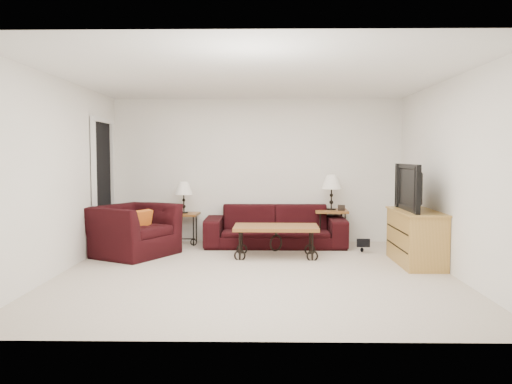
# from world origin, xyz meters

# --- Properties ---
(ground) EXTENTS (5.00, 5.00, 0.00)m
(ground) POSITION_xyz_m (0.00, 0.00, 0.00)
(ground) COLOR beige
(ground) RESTS_ON ground
(wall_back) EXTENTS (5.00, 0.02, 2.50)m
(wall_back) POSITION_xyz_m (0.00, 2.50, 1.25)
(wall_back) COLOR white
(wall_back) RESTS_ON ground
(wall_front) EXTENTS (5.00, 0.02, 2.50)m
(wall_front) POSITION_xyz_m (0.00, -2.50, 1.25)
(wall_front) COLOR white
(wall_front) RESTS_ON ground
(wall_left) EXTENTS (0.02, 5.00, 2.50)m
(wall_left) POSITION_xyz_m (-2.50, 0.00, 1.25)
(wall_left) COLOR white
(wall_left) RESTS_ON ground
(wall_right) EXTENTS (0.02, 5.00, 2.50)m
(wall_right) POSITION_xyz_m (2.50, 0.00, 1.25)
(wall_right) COLOR white
(wall_right) RESTS_ON ground
(ceiling) EXTENTS (5.00, 5.00, 0.00)m
(ceiling) POSITION_xyz_m (0.00, 0.00, 2.50)
(ceiling) COLOR white
(ceiling) RESTS_ON wall_back
(doorway) EXTENTS (0.08, 0.94, 2.04)m
(doorway) POSITION_xyz_m (-2.47, 1.65, 1.02)
(doorway) COLOR black
(doorway) RESTS_ON ground
(sofa) EXTENTS (2.32, 0.91, 0.68)m
(sofa) POSITION_xyz_m (0.30, 2.02, 0.34)
(sofa) COLOR black
(sofa) RESTS_ON ground
(side_table_left) EXTENTS (0.52, 0.52, 0.53)m
(side_table_left) POSITION_xyz_m (-1.25, 2.20, 0.27)
(side_table_left) COLOR brown
(side_table_left) RESTS_ON ground
(side_table_right) EXTENTS (0.57, 0.57, 0.59)m
(side_table_right) POSITION_xyz_m (1.25, 2.20, 0.30)
(side_table_right) COLOR brown
(side_table_right) RESTS_ON ground
(lamp_left) EXTENTS (0.32, 0.32, 0.53)m
(lamp_left) POSITION_xyz_m (-1.25, 2.20, 0.80)
(lamp_left) COLOR black
(lamp_left) RESTS_ON side_table_left
(lamp_right) EXTENTS (0.35, 0.35, 0.59)m
(lamp_right) POSITION_xyz_m (1.25, 2.20, 0.89)
(lamp_right) COLOR black
(lamp_right) RESTS_ON side_table_right
(photo_frame_left) EXTENTS (0.11, 0.03, 0.09)m
(photo_frame_left) POSITION_xyz_m (-1.40, 2.05, 0.58)
(photo_frame_left) COLOR black
(photo_frame_left) RESTS_ON side_table_left
(photo_frame_right) EXTENTS (0.12, 0.04, 0.10)m
(photo_frame_right) POSITION_xyz_m (1.40, 2.05, 0.64)
(photo_frame_right) COLOR black
(photo_frame_right) RESTS_ON side_table_right
(coffee_table) EXTENTS (1.26, 0.70, 0.47)m
(coffee_table) POSITION_xyz_m (0.29, 1.09, 0.23)
(coffee_table) COLOR brown
(coffee_table) RESTS_ON ground
(armchair) EXTENTS (1.47, 1.53, 0.76)m
(armchair) POSITION_xyz_m (-1.88, 1.17, 0.38)
(armchair) COLOR black
(armchair) RESTS_ON ground
(throw_pillow) EXTENTS (0.25, 0.35, 0.35)m
(throw_pillow) POSITION_xyz_m (-1.73, 1.12, 0.52)
(throw_pillow) COLOR orange
(throw_pillow) RESTS_ON armchair
(tv_stand) EXTENTS (0.52, 1.25, 0.75)m
(tv_stand) POSITION_xyz_m (2.23, 0.61, 0.38)
(tv_stand) COLOR #B88A44
(tv_stand) RESTS_ON ground
(television) EXTENTS (0.15, 1.12, 0.65)m
(television) POSITION_xyz_m (2.21, 0.61, 1.07)
(television) COLOR black
(television) RESTS_ON tv_stand
(backpack) EXTENTS (0.37, 0.34, 0.39)m
(backpack) POSITION_xyz_m (1.65, 1.51, 0.20)
(backpack) COLOR black
(backpack) RESTS_ON ground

